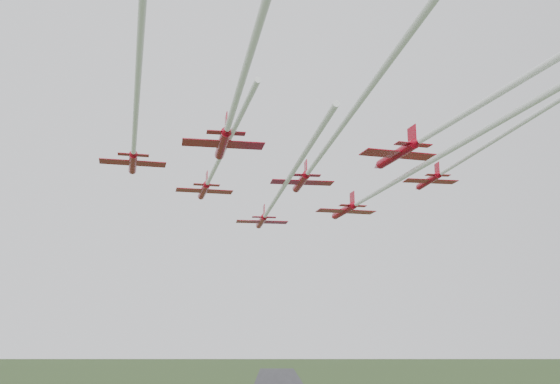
{
  "coord_description": "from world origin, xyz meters",
  "views": [
    {
      "loc": [
        -4.63,
        -84.38,
        35.88
      ],
      "look_at": [
        -3.62,
        5.73,
        56.74
      ],
      "focal_mm": 40.0,
      "sensor_mm": 36.0,
      "label": 1
    }
  ],
  "objects_px": {
    "jet_row2_right": "(383,188)",
    "jet_row3_right": "(454,165)",
    "jet_row4_right": "(444,126)",
    "jet_row2_left": "(213,173)",
    "jet_lead": "(274,202)",
    "jet_row3_mid": "(326,147)",
    "jet_row4_left": "(240,87)",
    "jet_row3_left": "(134,137)"
  },
  "relations": [
    {
      "from": "jet_row2_right",
      "to": "jet_row3_mid",
      "type": "height_order",
      "value": "jet_row3_mid"
    },
    {
      "from": "jet_row3_left",
      "to": "jet_row4_left",
      "type": "xyz_separation_m",
      "value": [
        12.75,
        -14.62,
        0.14
      ]
    },
    {
      "from": "jet_row2_left",
      "to": "jet_row3_right",
      "type": "relative_size",
      "value": 1.19
    },
    {
      "from": "jet_lead",
      "to": "jet_row3_right",
      "type": "distance_m",
      "value": 28.0
    },
    {
      "from": "jet_row2_left",
      "to": "jet_row3_mid",
      "type": "relative_size",
      "value": 0.81
    },
    {
      "from": "jet_lead",
      "to": "jet_row2_left",
      "type": "height_order",
      "value": "jet_row2_left"
    },
    {
      "from": "jet_row3_mid",
      "to": "jet_row4_left",
      "type": "height_order",
      "value": "jet_row4_left"
    },
    {
      "from": "jet_row4_right",
      "to": "jet_row4_left",
      "type": "bearing_deg",
      "value": -169.68
    },
    {
      "from": "jet_row2_left",
      "to": "jet_row3_mid",
      "type": "xyz_separation_m",
      "value": [
        14.39,
        -18.06,
        -1.84
      ]
    },
    {
      "from": "jet_lead",
      "to": "jet_row3_left",
      "type": "relative_size",
      "value": 1.37
    },
    {
      "from": "jet_row3_left",
      "to": "jet_row3_right",
      "type": "height_order",
      "value": "jet_row3_right"
    },
    {
      "from": "jet_row4_right",
      "to": "jet_lead",
      "type": "bearing_deg",
      "value": 105.14
    },
    {
      "from": "jet_row3_left",
      "to": "jet_row2_right",
      "type": "bearing_deg",
      "value": 13.36
    },
    {
      "from": "jet_row3_right",
      "to": "jet_lead",
      "type": "bearing_deg",
      "value": 141.88
    },
    {
      "from": "jet_row4_right",
      "to": "jet_row3_left",
      "type": "bearing_deg",
      "value": 157.31
    },
    {
      "from": "jet_row2_right",
      "to": "jet_row3_right",
      "type": "height_order",
      "value": "jet_row3_right"
    },
    {
      "from": "jet_lead",
      "to": "jet_row4_right",
      "type": "distance_m",
      "value": 35.88
    },
    {
      "from": "jet_row2_right",
      "to": "jet_row4_left",
      "type": "height_order",
      "value": "jet_row4_left"
    },
    {
      "from": "jet_lead",
      "to": "jet_row2_right",
      "type": "relative_size",
      "value": 1.03
    },
    {
      "from": "jet_row3_right",
      "to": "jet_row4_left",
      "type": "distance_m",
      "value": 38.57
    },
    {
      "from": "jet_lead",
      "to": "jet_row3_right",
      "type": "height_order",
      "value": "jet_row3_right"
    },
    {
      "from": "jet_lead",
      "to": "jet_row4_right",
      "type": "height_order",
      "value": "jet_row4_right"
    },
    {
      "from": "jet_row2_right",
      "to": "jet_row3_right",
      "type": "distance_m",
      "value": 9.9
    },
    {
      "from": "jet_lead",
      "to": "jet_row3_right",
      "type": "xyz_separation_m",
      "value": [
        24.2,
        -13.9,
        2.15
      ]
    },
    {
      "from": "jet_row4_left",
      "to": "jet_row2_right",
      "type": "bearing_deg",
      "value": 49.24
    },
    {
      "from": "jet_row3_mid",
      "to": "jet_row3_right",
      "type": "relative_size",
      "value": 1.47
    },
    {
      "from": "jet_row4_left",
      "to": "jet_lead",
      "type": "bearing_deg",
      "value": 76.05
    },
    {
      "from": "jet_row3_left",
      "to": "jet_lead",
      "type": "bearing_deg",
      "value": 45.85
    },
    {
      "from": "jet_row2_left",
      "to": "jet_row4_right",
      "type": "relative_size",
      "value": 0.98
    },
    {
      "from": "jet_row2_right",
      "to": "jet_row3_mid",
      "type": "relative_size",
      "value": 1.03
    },
    {
      "from": "jet_row3_right",
      "to": "jet_row4_left",
      "type": "relative_size",
      "value": 0.62
    },
    {
      "from": "jet_row3_left",
      "to": "jet_row4_left",
      "type": "bearing_deg",
      "value": -62.14
    },
    {
      "from": "jet_row4_left",
      "to": "jet_row4_right",
      "type": "relative_size",
      "value": 1.33
    },
    {
      "from": "jet_row3_left",
      "to": "jet_row4_right",
      "type": "height_order",
      "value": "jet_row4_right"
    },
    {
      "from": "jet_row3_mid",
      "to": "jet_lead",
      "type": "bearing_deg",
      "value": 94.33
    },
    {
      "from": "jet_row3_mid",
      "to": "jet_row3_right",
      "type": "height_order",
      "value": "jet_row3_right"
    },
    {
      "from": "jet_row3_mid",
      "to": "jet_row4_right",
      "type": "relative_size",
      "value": 1.21
    },
    {
      "from": "jet_row3_left",
      "to": "jet_row4_right",
      "type": "bearing_deg",
      "value": -20.57
    },
    {
      "from": "jet_row3_right",
      "to": "jet_row4_right",
      "type": "bearing_deg",
      "value": -117.79
    },
    {
      "from": "jet_lead",
      "to": "jet_row3_left",
      "type": "bearing_deg",
      "value": -128.43
    },
    {
      "from": "jet_row2_right",
      "to": "jet_row3_left",
      "type": "height_order",
      "value": "jet_row3_left"
    },
    {
      "from": "jet_lead",
      "to": "jet_row3_right",
      "type": "bearing_deg",
      "value": -37.37
    }
  ]
}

